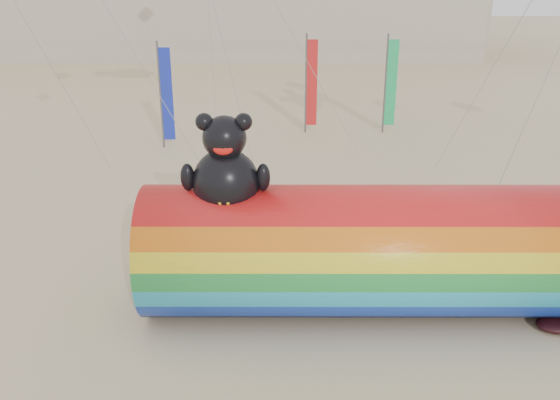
{
  "coord_description": "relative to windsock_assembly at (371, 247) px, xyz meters",
  "views": [
    {
      "loc": [
        0.53,
        -15.35,
        9.2
      ],
      "look_at": [
        0.5,
        1.5,
        2.4
      ],
      "focal_mm": 40.0,
      "sensor_mm": 36.0,
      "label": 1
    }
  ],
  "objects": [
    {
      "name": "ground",
      "position": [
        -2.93,
        0.49,
        -1.85
      ],
      "size": [
        160.0,
        160.0,
        0.0
      ],
      "primitive_type": "plane",
      "color": "#CCB58C",
      "rests_on": "ground"
    },
    {
      "name": "windsock_assembly",
      "position": [
        0.0,
        0.0,
        0.0
      ],
      "size": [
        12.09,
        3.68,
        5.57
      ],
      "color": "red",
      "rests_on": "ground"
    },
    {
      "name": "festival_banners",
      "position": [
        -1.85,
        16.85,
        0.79
      ],
      "size": [
        11.96,
        2.89,
        5.2
      ],
      "color": "#59595E",
      "rests_on": "ground"
    }
  ]
}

